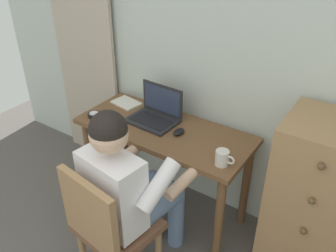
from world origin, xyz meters
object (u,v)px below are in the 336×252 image
at_px(notebook_pad, 126,103).
at_px(desk, 164,143).
at_px(laptop, 155,113).
at_px(computer_mouse, 179,132).
at_px(dresser, 315,205).
at_px(desk_clock, 94,115).
at_px(coffee_mug, 222,158).
at_px(chair, 108,226).
at_px(person_seated, 130,185).

bearing_deg(notebook_pad, desk, -7.78).
relative_size(laptop, notebook_pad, 1.67).
distance_m(computer_mouse, notebook_pad, 0.59).
relative_size(dresser, desk_clock, 12.03).
xyz_separation_m(laptop, coffee_mug, (0.63, -0.21, -0.00)).
relative_size(dresser, chair, 1.25).
bearing_deg(desk, dresser, 2.64).
xyz_separation_m(chair, notebook_pad, (-0.55, 0.84, 0.26)).
bearing_deg(person_seated, computer_mouse, 90.38).
distance_m(laptop, notebook_pad, 0.34).
distance_m(desk, notebook_pad, 0.48).
relative_size(desk, computer_mouse, 12.24).
bearing_deg(laptop, chair, -74.05).
height_order(dresser, notebook_pad, dresser).
xyz_separation_m(laptop, notebook_pad, (-0.33, 0.07, -0.05)).
bearing_deg(person_seated, desk, 103.47).
xyz_separation_m(computer_mouse, coffee_mug, (0.39, -0.14, 0.03)).
bearing_deg(chair, person_seated, 83.19).
bearing_deg(laptop, notebook_pad, 167.57).
xyz_separation_m(dresser, laptop, (-1.15, 0.01, 0.24)).
height_order(laptop, desk_clock, laptop).
xyz_separation_m(dresser, notebook_pad, (-1.48, 0.09, 0.20)).
relative_size(chair, coffee_mug, 7.24).
distance_m(desk, laptop, 0.22).
bearing_deg(dresser, notebook_pad, 176.71).
bearing_deg(notebook_pad, chair, -48.01).
distance_m(dresser, person_seated, 1.08).
xyz_separation_m(dresser, chair, (-0.93, -0.76, -0.06)).
bearing_deg(coffee_mug, person_seated, -135.27).
relative_size(chair, computer_mouse, 8.68).
bearing_deg(desk_clock, person_seated, -30.72).
distance_m(person_seated, notebook_pad, 0.88).
relative_size(dresser, computer_mouse, 10.83).
relative_size(desk, dresser, 1.13).
xyz_separation_m(person_seated, laptop, (-0.24, 0.59, 0.12)).
height_order(person_seated, laptop, person_seated).
relative_size(desk_clock, notebook_pad, 0.43).
bearing_deg(desk, computer_mouse, -3.50).
bearing_deg(laptop, computer_mouse, -15.85).
height_order(desk_clock, notebook_pad, desk_clock).
distance_m(desk, desk_clock, 0.55).
height_order(chair, coffee_mug, chair).
bearing_deg(desk_clock, desk, 16.93).
bearing_deg(notebook_pad, dresser, 5.54).
xyz_separation_m(computer_mouse, notebook_pad, (-0.57, 0.14, -0.01)).
bearing_deg(desk_clock, coffee_mug, 0.37).
bearing_deg(desk_clock, computer_mouse, 13.09).
height_order(dresser, desk_clock, dresser).
relative_size(person_seated, computer_mouse, 11.86).
height_order(desk_clock, coffee_mug, coffee_mug).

